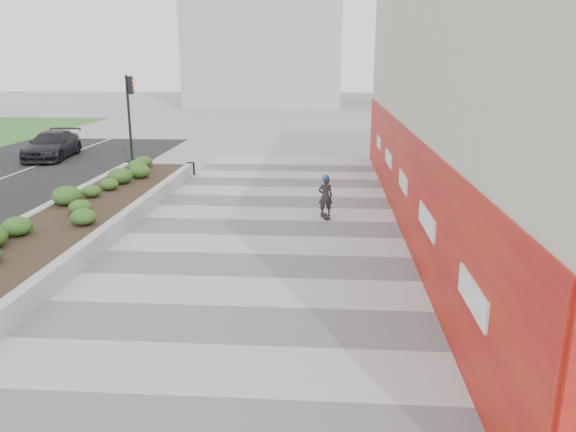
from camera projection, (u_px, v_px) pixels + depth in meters
name	position (u px, v px, depth m)	size (l,w,h in m)	color
ground	(213.00, 376.00, 8.95)	(160.00, 160.00, 0.00)	gray
walkway	(241.00, 298.00, 11.83)	(8.00, 36.00, 0.01)	#A8A8AD
building	(511.00, 92.00, 16.04)	(6.04, 24.08, 8.00)	#BDB3A1
planter	(70.00, 222.00, 15.93)	(3.00, 18.00, 0.90)	#9E9EA0
traffic_signal_near	(130.00, 108.00, 25.51)	(0.33, 0.28, 4.20)	black
distant_bldg_north_l	(266.00, 9.00, 59.44)	(16.00, 12.00, 20.00)	#ADAAA3
manhole_cover	(265.00, 299.00, 11.80)	(0.44, 0.44, 0.01)	#595654
skateboarder	(325.00, 196.00, 17.68)	(0.51, 0.75, 1.42)	beige
car_dark	(52.00, 145.00, 28.48)	(1.89, 4.64, 1.35)	black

